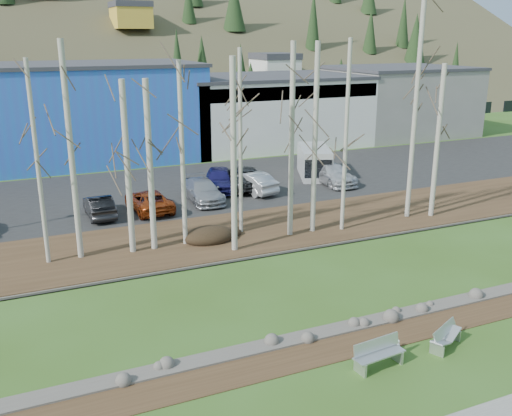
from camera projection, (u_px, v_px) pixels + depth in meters
name	position (u px, v px, depth m)	size (l,w,h in m)	color
ground	(428.00, 362.00, 19.24)	(200.00, 200.00, 0.00)	#2E4D16
dirt_strip	(390.00, 333.00, 21.08)	(80.00, 1.80, 0.03)	#382616
near_bank_rocks	(374.00, 322.00, 21.96)	(80.00, 0.80, 0.50)	#47423D
river	(321.00, 281.00, 25.55)	(80.00, 8.00, 0.90)	black
far_bank_rocks	(280.00, 251.00, 29.14)	(80.00, 0.80, 0.46)	#47423D
far_bank	(255.00, 231.00, 31.91)	(80.00, 7.00, 0.15)	#382616
parking_lot	(197.00, 187.00, 41.11)	(80.00, 14.00, 0.14)	black
building_blue	(80.00, 112.00, 49.85)	(20.40, 12.24, 8.30)	blue
building_white	(267.00, 110.00, 57.01)	(18.36, 12.24, 6.80)	silver
building_grey	(397.00, 100.00, 63.13)	(14.28, 12.24, 7.30)	slate
bench_intact	(378.00, 354.00, 18.87)	(1.93, 0.75, 0.94)	#BBBEC0
bench_damaged	(445.00, 337.00, 20.13)	(1.74, 1.19, 0.74)	#BBBEC0
seagull	(395.00, 345.00, 19.95)	(0.46, 0.22, 0.34)	gold
dirt_mound	(209.00, 235.00, 30.20)	(2.76, 1.95, 0.54)	black
birch_0	(71.00, 154.00, 26.50)	(0.28, 0.28, 10.31)	#AFAD9D
birch_1	(38.00, 165.00, 25.99)	(0.21, 0.21, 9.51)	#AFAD9D
birch_2	(128.00, 169.00, 27.47)	(0.30, 0.30, 8.50)	#AFAD9D
birch_3	(182.00, 156.00, 28.44)	(0.24, 0.24, 9.33)	#AFAD9D
birch_4	(234.00, 157.00, 27.57)	(0.30, 0.30, 9.53)	#AFAD9D
birch_5	(240.00, 144.00, 30.16)	(0.21, 0.21, 9.85)	#AFAD9D
birch_6	(346.00, 138.00, 30.50)	(0.22, 0.22, 10.32)	#AFAD9D
birch_7	(315.00, 140.00, 30.25)	(0.28, 0.28, 10.17)	#AFAD9D
birch_8	(438.00, 142.00, 33.13)	(0.29, 0.29, 8.93)	#AFAD9D
birch_9	(416.00, 107.00, 32.39)	(0.28, 0.28, 13.00)	#AFAD9D
birch_10	(292.00, 142.00, 29.71)	(0.28, 0.28, 10.17)	#AFAD9D
birch_11	(150.00, 167.00, 27.90)	(0.30, 0.30, 8.50)	#AFAD9D
car_1	(100.00, 206.00, 34.05)	(1.37, 3.93, 1.29)	black
car_2	(149.00, 201.00, 35.20)	(2.15, 4.66, 1.29)	#8E3511
car_3	(203.00, 191.00, 37.23)	(1.97, 4.85, 1.41)	gray
car_4	(219.00, 179.00, 39.79)	(1.89, 4.69, 1.60)	navy
car_5	(251.00, 182.00, 39.27)	(1.53, 4.40, 1.45)	#B6B6B8
car_6	(243.00, 177.00, 40.51)	(2.58, 5.60, 1.56)	#292A2C
car_7	(331.00, 173.00, 41.74)	(2.08, 5.11, 1.48)	#BBBBBD
car_8	(99.00, 206.00, 34.03)	(1.37, 3.93, 1.29)	black
van_white	(314.00, 162.00, 43.61)	(3.90, 5.51, 2.23)	silver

